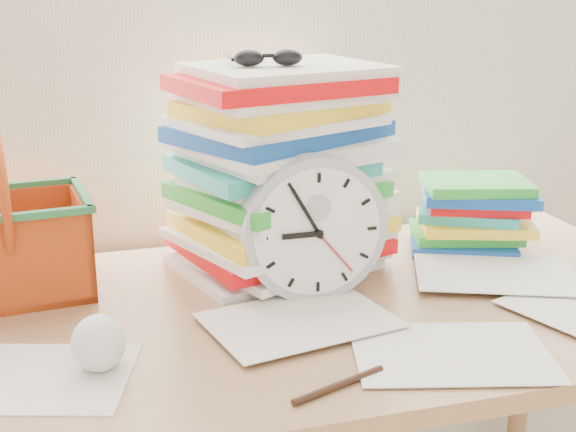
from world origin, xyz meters
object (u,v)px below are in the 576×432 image
object	(u,v)px
paper_stack	(278,170)
basket	(5,218)
desk	(290,348)
clock	(313,228)
book_stack	(473,214)

from	to	relation	value
paper_stack	basket	size ratio (longest dim) A/B	1.38
desk	paper_stack	xyz separation A→B (m)	(0.03, 0.18, 0.26)
paper_stack	basket	world-z (taller)	paper_stack
paper_stack	clock	size ratio (longest dim) A/B	1.52
desk	book_stack	bearing A→B (deg)	22.61
desk	book_stack	world-z (taller)	book_stack
desk	paper_stack	size ratio (longest dim) A/B	3.83
clock	paper_stack	bearing A→B (deg)	95.60
paper_stack	book_stack	xyz separation A→B (m)	(0.39, -0.01, -0.11)
book_stack	basket	size ratio (longest dim) A/B	0.89
clock	book_stack	xyz separation A→B (m)	(0.37, 0.15, -0.05)
paper_stack	book_stack	distance (m)	0.41
desk	clock	size ratio (longest dim) A/B	5.83
book_stack	desk	bearing A→B (deg)	-157.39
basket	book_stack	bearing A→B (deg)	-6.33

